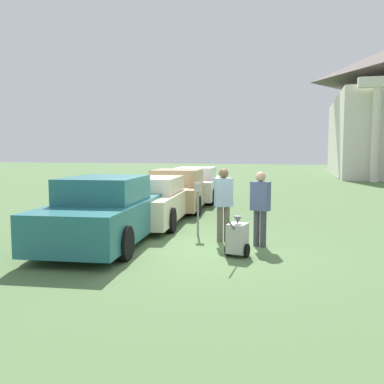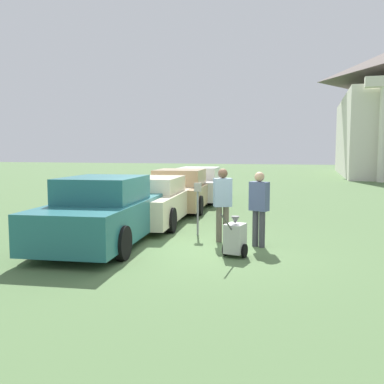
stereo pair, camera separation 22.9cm
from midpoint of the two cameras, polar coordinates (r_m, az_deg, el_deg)
name	(u,v)px [view 1 (the left image)]	position (r m, az deg, el deg)	size (l,w,h in m)	color
ground_plane	(197,249)	(9.62, 0.03, -7.59)	(120.00, 120.00, 0.00)	#517042
parked_car_teal	(107,212)	(10.32, -11.88, -2.68)	(2.38, 5.18, 1.58)	#23666B
parked_car_cream	(151,201)	(13.14, -5.96, -1.16)	(2.45, 5.45, 1.39)	beige
parked_car_tan	(178,191)	(15.95, -2.26, 0.14)	(2.38, 4.88, 1.49)	tan
parked_car_white	(196,185)	(18.67, 0.21, 0.93)	(2.30, 4.91, 1.46)	silver
parking_meter	(198,199)	(10.96, 0.21, -0.93)	(0.18, 0.09, 1.36)	slate
person_worker	(223,200)	(10.22, 3.58, -1.08)	(0.47, 0.37, 1.76)	#665B4C
person_supervisor	(260,204)	(9.80, 8.43, -1.62)	(0.47, 0.37, 1.71)	#3F3F47
equipment_cart	(237,238)	(8.92, 5.34, -6.12)	(0.52, 1.00, 1.00)	#B2B2AD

